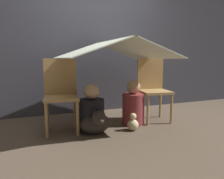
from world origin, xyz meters
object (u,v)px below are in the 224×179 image
chair_right (153,86)px  person_front (92,112)px  person_second (133,106)px  chair_left (61,91)px  dog (96,122)px

chair_right → person_front: 1.09m
person_front → person_second: bearing=7.9°
chair_right → person_second: size_ratio=1.48×
chair_left → person_front: 0.49m
chair_right → person_second: bearing=-157.7°
chair_right → dog: size_ratio=2.42×
chair_left → person_front: (0.36, -0.19, -0.27)m
chair_right → chair_left: bearing=-171.5°
person_front → dog: 0.17m
person_front → person_second: (0.66, 0.09, 0.01)m
dog → person_second: bearing=19.5°
person_front → person_second: size_ratio=0.97×
person_second → person_front: bearing=-172.1°
chair_left → dog: bearing=-33.4°
chair_left → dog: (0.38, -0.32, -0.37)m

